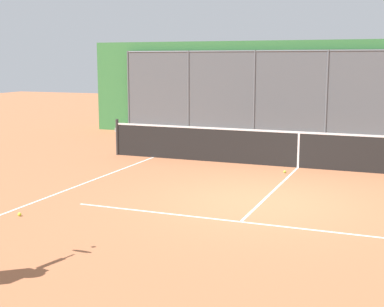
% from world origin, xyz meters
% --- Properties ---
extents(ground_plane, '(60.00, 60.00, 0.00)m').
position_xyz_m(ground_plane, '(0.00, 0.00, 0.00)').
color(ground_plane, '#A8603D').
extents(court_line_markings, '(8.48, 9.60, 0.01)m').
position_xyz_m(court_line_markings, '(0.00, 1.79, 0.00)').
color(court_line_markings, white).
rests_on(court_line_markings, ground).
extents(fence_backdrop, '(18.24, 1.37, 3.48)m').
position_xyz_m(fence_backdrop, '(-0.00, -9.34, 1.73)').
color(fence_backdrop, '#565B60').
rests_on(fence_backdrop, ground).
extents(tennis_net, '(10.89, 0.09, 1.07)m').
position_xyz_m(tennis_net, '(0.00, -3.81, 0.49)').
color(tennis_net, '#2D2D2D').
rests_on(tennis_net, ground).
extents(tennis_ball_mid_court, '(0.07, 0.07, 0.07)m').
position_xyz_m(tennis_ball_mid_court, '(3.84, 2.59, 0.03)').
color(tennis_ball_mid_court, '#CCDB33').
rests_on(tennis_ball_mid_court, ground).
extents(tennis_ball_near_baseline, '(0.07, 0.07, 0.07)m').
position_xyz_m(tennis_ball_near_baseline, '(0.18, -3.00, 0.03)').
color(tennis_ball_near_baseline, '#C1D138').
rests_on(tennis_ball_near_baseline, ground).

